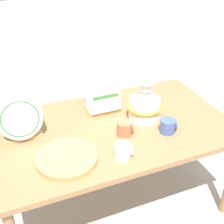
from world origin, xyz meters
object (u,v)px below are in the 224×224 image
object	(u,v)px
mug_cream_glaze	(123,151)
mug_cobalt_glaze	(168,126)
dish_rack_round_plates	(20,119)
dish_rack_square_plates	(102,99)
wicker_charger_stack	(67,158)
ceramic_vase	(145,103)
mug_terracotta_glaze	(125,128)

from	to	relation	value
mug_cream_glaze	mug_cobalt_glaze	bearing A→B (deg)	17.80
dish_rack_round_plates	mug_cream_glaze	world-z (taller)	dish_rack_round_plates
dish_rack_round_plates	mug_cobalt_glaze	distance (m)	0.89
dish_rack_square_plates	wicker_charger_stack	bearing A→B (deg)	-131.58
ceramic_vase	mug_cobalt_glaze	size ratio (longest dim) A/B	2.78
wicker_charger_stack	mug_terracotta_glaze	world-z (taller)	mug_terracotta_glaze
mug_terracotta_glaze	mug_cream_glaze	xyz separation A→B (m)	(-0.10, -0.19, 0.00)
mug_cobalt_glaze	mug_cream_glaze	bearing A→B (deg)	-162.20
mug_terracotta_glaze	mug_cream_glaze	size ratio (longest dim) A/B	1.00
dish_rack_round_plates	mug_terracotta_glaze	world-z (taller)	dish_rack_round_plates
mug_cobalt_glaze	mug_terracotta_glaze	bearing A→B (deg)	162.73
dish_rack_round_plates	mug_cream_glaze	xyz separation A→B (m)	(0.48, -0.41, -0.08)
dish_rack_square_plates	mug_cobalt_glaze	world-z (taller)	dish_rack_square_plates
wicker_charger_stack	mug_cobalt_glaze	bearing A→B (deg)	1.48
mug_cream_glaze	wicker_charger_stack	bearing A→B (deg)	161.80
ceramic_vase	wicker_charger_stack	distance (m)	0.63
mug_terracotta_glaze	ceramic_vase	bearing A→B (deg)	31.87
dish_rack_square_plates	wicker_charger_stack	world-z (taller)	dish_rack_square_plates
ceramic_vase	mug_cream_glaze	world-z (taller)	ceramic_vase
mug_cream_glaze	ceramic_vase	bearing A→B (deg)	47.11
dish_rack_square_plates	mug_terracotta_glaze	distance (m)	0.32
mug_cobalt_glaze	dish_rack_square_plates	bearing A→B (deg)	125.10
mug_cream_glaze	mug_terracotta_glaze	bearing A→B (deg)	63.01
ceramic_vase	mug_cream_glaze	bearing A→B (deg)	-132.89
dish_rack_square_plates	mug_terracotta_glaze	bearing A→B (deg)	-85.63
wicker_charger_stack	mug_cobalt_glaze	size ratio (longest dim) A/B	3.37
ceramic_vase	dish_rack_square_plates	distance (m)	0.30
ceramic_vase	wicker_charger_stack	xyz separation A→B (m)	(-0.58, -0.21, -0.10)
dish_rack_square_plates	wicker_charger_stack	size ratio (longest dim) A/B	0.69
ceramic_vase	mug_terracotta_glaze	world-z (taller)	ceramic_vase
wicker_charger_stack	mug_cream_glaze	xyz separation A→B (m)	(0.29, -0.10, 0.03)
mug_terracotta_glaze	mug_cobalt_glaze	size ratio (longest dim) A/B	1.00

